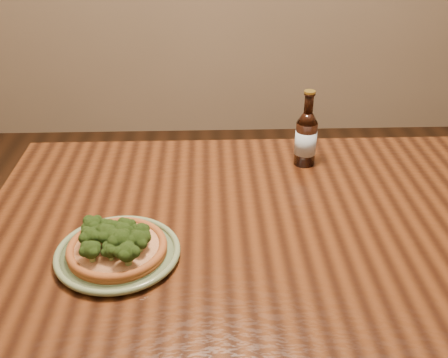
{
  "coord_description": "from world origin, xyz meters",
  "views": [
    {
      "loc": [
        -0.27,
        -0.89,
        1.44
      ],
      "look_at": [
        -0.23,
        0.19,
        0.82
      ],
      "focal_mm": 42.0,
      "sensor_mm": 36.0,
      "label": 1
    }
  ],
  "objects_px": {
    "beer_bottle": "(306,138)",
    "pizza": "(116,245)",
    "table": "(321,255)",
    "plate": "(118,253)"
  },
  "relations": [
    {
      "from": "plate",
      "to": "beer_bottle",
      "type": "bearing_deg",
      "value": 40.96
    },
    {
      "from": "pizza",
      "to": "beer_bottle",
      "type": "distance_m",
      "value": 0.61
    },
    {
      "from": "plate",
      "to": "table",
      "type": "bearing_deg",
      "value": 13.22
    },
    {
      "from": "table",
      "to": "plate",
      "type": "height_order",
      "value": "plate"
    },
    {
      "from": "pizza",
      "to": "table",
      "type": "bearing_deg",
      "value": 13.44
    },
    {
      "from": "table",
      "to": "beer_bottle",
      "type": "height_order",
      "value": "beer_bottle"
    },
    {
      "from": "pizza",
      "to": "beer_bottle",
      "type": "height_order",
      "value": "beer_bottle"
    },
    {
      "from": "table",
      "to": "plate",
      "type": "bearing_deg",
      "value": -166.78
    },
    {
      "from": "beer_bottle",
      "to": "pizza",
      "type": "bearing_deg",
      "value": -131.99
    },
    {
      "from": "pizza",
      "to": "beer_bottle",
      "type": "xyz_separation_m",
      "value": [
        0.46,
        0.4,
        0.05
      ]
    }
  ]
}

